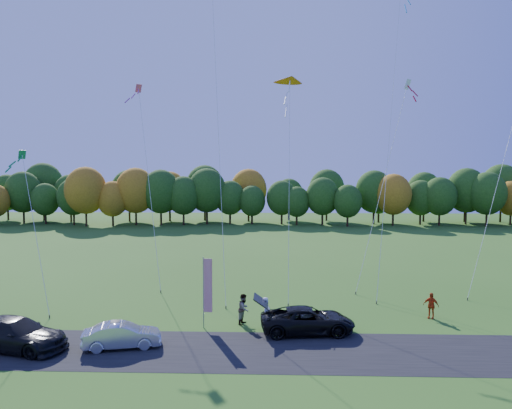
{
  "coord_description": "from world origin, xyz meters",
  "views": [
    {
      "loc": [
        1.29,
        -29.47,
        9.48
      ],
      "look_at": [
        0.0,
        6.0,
        7.0
      ],
      "focal_mm": 35.0,
      "sensor_mm": 36.0,
      "label": 1
    }
  ],
  "objects_px": {
    "black_suv": "(308,320)",
    "feather_flag": "(207,285)",
    "silver_sedan": "(122,335)",
    "person_east": "(431,306)"
  },
  "relations": [
    {
      "from": "feather_flag",
      "to": "silver_sedan",
      "type": "bearing_deg",
      "value": -139.37
    },
    {
      "from": "person_east",
      "to": "silver_sedan",
      "type": "bearing_deg",
      "value": -131.73
    },
    {
      "from": "black_suv",
      "to": "silver_sedan",
      "type": "height_order",
      "value": "black_suv"
    },
    {
      "from": "person_east",
      "to": "feather_flag",
      "type": "xyz_separation_m",
      "value": [
        -14.02,
        -2.43,
        1.8
      ]
    },
    {
      "from": "silver_sedan",
      "to": "feather_flag",
      "type": "height_order",
      "value": "feather_flag"
    },
    {
      "from": "silver_sedan",
      "to": "feather_flag",
      "type": "xyz_separation_m",
      "value": [
        4.08,
        3.5,
        1.96
      ]
    },
    {
      "from": "black_suv",
      "to": "feather_flag",
      "type": "relative_size",
      "value": 1.27
    },
    {
      "from": "person_east",
      "to": "feather_flag",
      "type": "bearing_deg",
      "value": -140.04
    },
    {
      "from": "person_east",
      "to": "feather_flag",
      "type": "distance_m",
      "value": 14.35
    },
    {
      "from": "black_suv",
      "to": "silver_sedan",
      "type": "distance_m",
      "value": 10.43
    }
  ]
}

